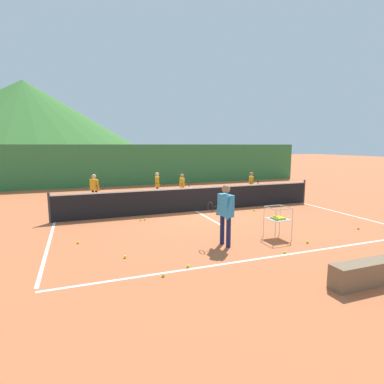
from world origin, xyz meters
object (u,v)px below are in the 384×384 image
Objects in this scene: student_2 at (182,185)px; ball_cart at (278,218)px; tennis_ball_6 at (125,257)px; tennis_ball_8 at (141,220)px; courtside_bench at (365,273)px; tennis_ball_2 at (188,266)px; student_1 at (157,184)px; tennis_ball_1 at (285,252)px; tennis_ball_4 at (163,275)px; tennis_ball_9 at (254,210)px; tennis_ball_3 at (145,219)px; tennis_ball_5 at (78,242)px; tennis_ball_0 at (228,216)px; tennis_ball_7 at (358,228)px; instructor at (225,209)px; student_3 at (251,183)px; tennis_ball_10 at (308,242)px; tennis_net at (196,199)px; student_0 at (95,187)px.

student_2 is 6.60m from ball_cart.
tennis_ball_6 is 3.60m from tennis_ball_8.
tennis_ball_2 is at bearing 145.57° from courtside_bench.
student_1 is 7.20m from ball_cart.
ball_cart is at bearing 62.19° from tennis_ball_1.
tennis_ball_4 is 1.00× the size of tennis_ball_9.
student_1 is 1.51× the size of ball_cart.
tennis_ball_2 is 4.50m from tennis_ball_3.
tennis_ball_5 is (-5.35, 1.45, -0.55)m from ball_cart.
tennis_ball_0 and tennis_ball_7 have the same top height.
ball_cart is at bearing 85.33° from courtside_bench.
student_3 is (4.43, 5.96, -0.19)m from instructor.
tennis_ball_7 and tennis_ball_10 have the same top height.
tennis_ball_2 is at bearing -160.01° from ball_cart.
tennis_ball_0 is (0.76, -1.30, -0.47)m from tennis_net.
instructor is 23.94× the size of tennis_ball_2.
instructor is 23.94× the size of tennis_ball_5.
tennis_ball_5 is 1.00× the size of tennis_ball_8.
tennis_ball_2 is (-2.48, -7.70, -0.74)m from student_2.
tennis_ball_1 is 1.00× the size of tennis_ball_2.
tennis_ball_5 is 6.21m from tennis_ball_10.
student_2 reaches higher than tennis_ball_1.
student_0 is at bearing 95.88° from tennis_ball_4.
student_1 reaches higher than student_2.
instructor reaches higher than tennis_ball_5.
tennis_ball_6 and tennis_ball_10 have the same top height.
student_2 reaches higher than tennis_ball_8.
tennis_ball_8 is (-6.23, 3.50, 0.00)m from tennis_ball_7.
student_2 is 7.39m from tennis_ball_10.
tennis_ball_5 is at bearing 130.87° from tennis_ball_2.
tennis_ball_6 is at bearing 163.88° from tennis_ball_1.
tennis_ball_1 is (-3.33, -7.04, -0.76)m from student_3.
instructor is 23.94× the size of tennis_ball_3.
instructor reaches higher than student_2.
tennis_ball_0 is 4.04m from tennis_ball_1.
courtside_bench reaches higher than tennis_ball_1.
ball_cart is 3.67m from tennis_ball_9.
tennis_ball_4 is at bearing -60.62° from tennis_ball_5.
tennis_ball_10 is (1.09, 0.46, 0.00)m from tennis_ball_1.
tennis_ball_8 is (-3.27, 3.36, -0.55)m from ball_cart.
student_1 is 19.95× the size of tennis_ball_10.
courtside_bench is (-0.73, -2.40, 0.20)m from tennis_ball_10.
tennis_ball_0 is 1.00× the size of tennis_ball_4.
student_1 is at bearing 123.34° from tennis_ball_7.
tennis_ball_9 is at bearing -58.36° from student_2.
tennis_ball_2 is at bearing -89.89° from tennis_ball_3.
tennis_ball_5 is (-8.07, -4.44, -0.76)m from student_3.
tennis_ball_1 is (1.10, -1.08, -0.94)m from instructor.
student_2 is 18.93× the size of tennis_ball_6.
tennis_ball_9 is 1.00× the size of tennis_ball_10.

